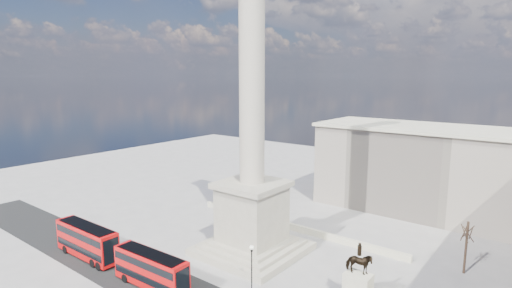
{
  "coord_description": "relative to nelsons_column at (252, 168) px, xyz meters",
  "views": [
    {
      "loc": [
        35.0,
        -38.94,
        25.97
      ],
      "look_at": [
        2.61,
        2.59,
        16.99
      ],
      "focal_mm": 28.0,
      "sensor_mm": 36.0,
      "label": 1
    }
  ],
  "objects": [
    {
      "name": "victorian_lamp",
      "position": [
        7.16,
        -9.07,
        -9.3
      ],
      "size": [
        0.53,
        0.53,
        6.14
      ],
      "rotation": [
        0.0,
        0.0,
        -0.31
      ],
      "color": "black",
      "rests_on": "ground"
    },
    {
      "name": "balustrade_wall",
      "position": [
        0.0,
        11.0,
        -12.37
      ],
      "size": [
        40.0,
        0.6,
        1.1
      ],
      "primitive_type": "cube",
      "color": "beige",
      "rests_on": "ground"
    },
    {
      "name": "equestrian_statue",
      "position": [
        18.47,
        -4.03,
        -10.24
      ],
      "size": [
        3.7,
        2.77,
        7.78
      ],
      "color": "beige",
      "rests_on": "ground"
    },
    {
      "name": "nelsons_column",
      "position": [
        0.0,
        0.0,
        0.0
      ],
      "size": [
        14.0,
        14.0,
        49.85
      ],
      "color": "#A9A18D",
      "rests_on": "ground"
    },
    {
      "name": "ground",
      "position": [
        0.0,
        -5.0,
        -12.92
      ],
      "size": [
        180.0,
        180.0,
        0.0
      ],
      "primitive_type": "plane",
      "color": "#9A9792",
      "rests_on": "ground"
    },
    {
      "name": "red_bus_b",
      "position": [
        -3.45,
        -15.68,
        -10.54
      ],
      "size": [
        11.26,
        3.05,
        4.53
      ],
      "rotation": [
        0.0,
        0.0,
        0.04
      ],
      "color": "red",
      "rests_on": "ground"
    },
    {
      "name": "building_northeast",
      "position": [
        20.0,
        35.0,
        -4.59
      ],
      "size": [
        51.0,
        17.0,
        16.6
      ],
      "color": "beige",
      "rests_on": "ground"
    },
    {
      "name": "red_bus_a",
      "position": [
        -17.5,
        -16.12,
        -10.36
      ],
      "size": [
        12.07,
        2.98,
        4.88
      ],
      "rotation": [
        0.0,
        0.0,
        0.01
      ],
      "color": "red",
      "rests_on": "ground"
    },
    {
      "name": "bare_tree_far",
      "position": [
        26.39,
        12.27,
        -6.95
      ],
      "size": [
        1.85,
        1.85,
        7.57
      ],
      "rotation": [
        0.0,
        0.0,
        -0.23
      ],
      "color": "#332319",
      "rests_on": "ground"
    }
  ]
}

